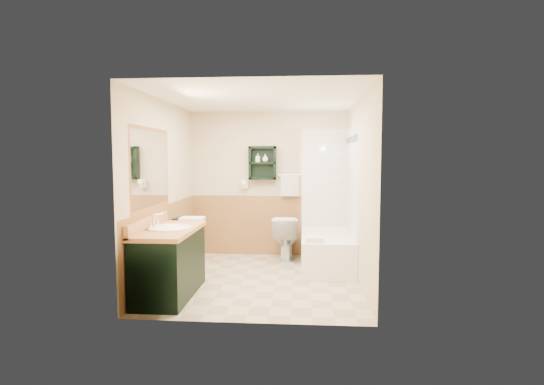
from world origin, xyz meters
The scene contains 25 objects.
floor centered at (0.00, 0.00, 0.00)m, with size 3.00×3.00×0.00m, color #C8B492.
back_wall centered at (0.00, 1.52, 1.20)m, with size 2.60×0.04×2.40m, color beige.
left_wall centered at (-1.32, 0.00, 1.20)m, with size 0.04×3.00×2.40m, color beige.
right_wall centered at (1.32, 0.00, 1.20)m, with size 0.04×3.00×2.40m, color beige.
ceiling centered at (0.00, 0.00, 2.42)m, with size 2.60×3.00×0.04m, color white.
wainscot_left centered at (-1.29, 0.00, 0.50)m, with size 2.98×2.98×1.00m, color #A77943, non-canonical shape.
wainscot_back centered at (0.00, 1.49, 0.50)m, with size 2.58×2.58×1.00m, color #A77943, non-canonical shape.
mirror_frame centered at (-1.27, -0.55, 1.50)m, with size 1.30×1.30×1.00m, color #915B2F, non-canonical shape.
mirror_glass centered at (-1.27, -0.55, 1.50)m, with size 1.20×1.20×0.90m, color white, non-canonical shape.
tile_right centered at (1.28, 0.75, 1.05)m, with size 1.50×1.50×2.10m, color white, non-canonical shape.
tile_back centered at (1.03, 1.48, 1.05)m, with size 0.95×0.95×2.10m, color white, non-canonical shape.
tile_accent centered at (1.27, 0.75, 1.90)m, with size 1.50×1.50×0.10m, color #134332, non-canonical shape.
wall_shelf centered at (-0.10, 1.41, 1.55)m, with size 0.45×0.15×0.55m, color black.
hair_dryer centered at (-0.40, 1.43, 1.20)m, with size 0.10×0.24×0.18m, color white, non-canonical shape.
towel_bar centered at (0.35, 1.45, 1.35)m, with size 0.40×0.06×0.40m, color silver, non-canonical shape.
curtain_rod centered at (0.53, 0.75, 2.00)m, with size 0.03×0.03×1.60m, color silver.
shower_curtain centered at (0.53, 0.92, 1.15)m, with size 1.05×1.05×1.70m, color #BFAE90, non-canonical shape.
vanity centered at (-0.99, -0.74, 0.40)m, with size 0.59×1.27×0.81m, color black.
bathtub centered at (0.93, 0.73, 0.25)m, with size 0.74×1.50×0.49m, color white.
toilet centered at (0.29, 1.14, 0.35)m, with size 0.40×0.72×0.71m, color white.
counter_towel centered at (-0.89, -0.08, 0.83)m, with size 0.31×0.24×0.04m, color silver.
vanity_book centered at (-1.16, 0.00, 0.91)m, with size 0.16×0.02×0.21m, color black.
tub_towel centered at (0.73, 0.15, 0.53)m, with size 0.24×0.20×0.07m, color silver.
soap_bottle_a centered at (-0.17, 1.40, 1.60)m, with size 0.06×0.14×0.06m, color white.
soap_bottle_b centered at (-0.05, 1.40, 1.61)m, with size 0.10×0.13×0.10m, color white.
Camera 1 is at (0.58, -5.55, 1.64)m, focal length 28.00 mm.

